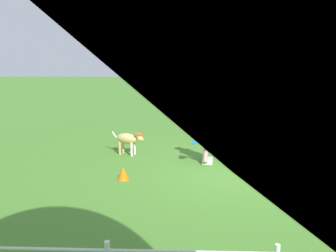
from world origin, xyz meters
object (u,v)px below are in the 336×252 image
(person, at_px, (208,137))
(training_cone, at_px, (123,173))
(frisbee_held, at_px, (196,142))
(frisbee_flying, at_px, (139,134))
(dog, at_px, (128,139))

(person, xyz_separation_m, training_cone, (2.01, 1.22, -0.55))
(frisbee_held, height_order, training_cone, frisbee_held)
(frisbee_held, xyz_separation_m, training_cone, (1.68, 1.02, -0.47))
(frisbee_flying, xyz_separation_m, frisbee_held, (-1.53, 0.71, -0.01))
(frisbee_flying, distance_m, training_cone, 1.80)
(training_cone, bearing_deg, frisbee_held, -148.75)
(frisbee_flying, bearing_deg, dog, -17.62)
(dog, relative_size, frisbee_held, 4.02)
(person, relative_size, training_cone, 4.54)
(training_cone, bearing_deg, frisbee_flying, -95.10)
(dog, bearing_deg, frisbee_flying, 3.62)
(person, relative_size, frisbee_flying, 5.56)
(frisbee_flying, xyz_separation_m, training_cone, (0.15, 1.73, -0.48))
(frisbee_flying, relative_size, training_cone, 0.82)
(person, distance_m, training_cone, 2.42)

